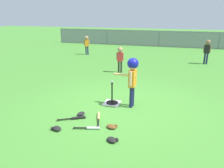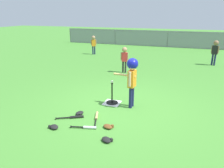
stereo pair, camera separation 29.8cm
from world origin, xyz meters
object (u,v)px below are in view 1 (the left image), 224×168
object	(u,v)px
glove_by_plate	(57,128)
glove_near_bats	(112,140)
batting_tee	(112,100)
spare_bat_silver	(91,128)
baseball_on_tee	(112,82)
spare_bat_wood	(99,118)
fielder_near_left	(87,43)
batter_child	(132,73)
fielder_deep_left	(120,56)
glove_outfield_drop	(112,127)
glove_tossed_aside	(81,114)
spare_bat_black	(76,118)
fielder_deep_right	(207,49)

from	to	relation	value
glove_by_plate	glove_near_bats	xyz separation A→B (m)	(1.24, -0.07, 0.00)
batting_tee	spare_bat_silver	bearing A→B (deg)	-91.65
baseball_on_tee	spare_bat_wood	world-z (taller)	baseball_on_tee
glove_by_plate	fielder_near_left	bearing A→B (deg)	108.68
baseball_on_tee	batter_child	world-z (taller)	batter_child
batting_tee	batter_child	world-z (taller)	batter_child
fielder_deep_left	spare_bat_wood	size ratio (longest dim) A/B	1.56
spare_bat_wood	batting_tee	bearing A→B (deg)	87.48
fielder_near_left	fielder_deep_left	world-z (taller)	fielder_near_left
baseball_on_tee	glove_outfield_drop	xyz separation A→B (m)	(0.37, -1.28, -0.58)
spare_bat_silver	fielder_deep_left	bearing A→B (deg)	96.74
batter_child	spare_bat_silver	world-z (taller)	batter_child
batting_tee	batter_child	xyz separation A→B (m)	(0.56, -0.07, 0.85)
batter_child	glove_near_bats	size ratio (longest dim) A/B	4.80
spare_bat_silver	glove_tossed_aside	world-z (taller)	glove_tossed_aside
spare_bat_wood	spare_bat_black	size ratio (longest dim) A/B	1.14
batter_child	spare_bat_wood	xyz separation A→B (m)	(-0.60, -0.90, -0.90)
fielder_near_left	spare_bat_black	bearing A→B (deg)	-68.91
glove_near_bats	glove_tossed_aside	distance (m)	1.33
baseball_on_tee	fielder_deep_left	distance (m)	3.17
fielder_deep_right	glove_outfield_drop	distance (m)	7.58
batting_tee	glove_tossed_aside	distance (m)	1.05
baseball_on_tee	batter_child	xyz separation A→B (m)	(0.56, -0.07, 0.32)
batting_tee	spare_bat_black	xyz separation A→B (m)	(-0.54, -1.14, -0.06)
batter_child	spare_bat_silver	size ratio (longest dim) A/B	2.35
fielder_deep_left	glove_outfield_drop	xyz separation A→B (m)	(0.96, -4.40, -0.64)
baseball_on_tee	fielder_deep_right	xyz separation A→B (m)	(3.00, 5.80, 0.14)
spare_bat_black	fielder_deep_left	bearing A→B (deg)	90.54
batting_tee	spare_bat_silver	world-z (taller)	batting_tee
spare_bat_black	glove_near_bats	bearing A→B (deg)	-30.10
fielder_deep_right	spare_bat_wood	distance (m)	7.45
batting_tee	fielder_deep_right	world-z (taller)	fielder_deep_right
batting_tee	glove_by_plate	size ratio (longest dim) A/B	2.13
fielder_deep_left	glove_tossed_aside	distance (m)	4.09
batter_child	glove_near_bats	bearing A→B (deg)	-91.12
fielder_deep_left	fielder_near_left	bearing A→B (deg)	131.06
spare_bat_silver	glove_near_bats	xyz separation A→B (m)	(0.57, -0.30, 0.01)
fielder_deep_right	glove_near_bats	xyz separation A→B (m)	(-2.48, -7.56, -0.71)
batting_tee	baseball_on_tee	bearing A→B (deg)	90.00
glove_by_plate	batter_child	bearing A→B (deg)	51.90
spare_bat_silver	spare_bat_wood	size ratio (longest dim) A/B	0.82
glove_tossed_aside	glove_outfield_drop	size ratio (longest dim) A/B	0.96
fielder_deep_right	glove_by_plate	world-z (taller)	fielder_deep_right
spare_bat_silver	spare_bat_wood	world-z (taller)	same
fielder_deep_right	glove_near_bats	world-z (taller)	fielder_deep_right
batting_tee	fielder_near_left	bearing A→B (deg)	118.32
spare_bat_black	spare_bat_wood	bearing A→B (deg)	19.35
batting_tee	batter_child	bearing A→B (deg)	-6.99
fielder_near_left	glove_outfield_drop	distance (m)	8.63
glove_tossed_aside	glove_near_bats	bearing A→B (deg)	-39.13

